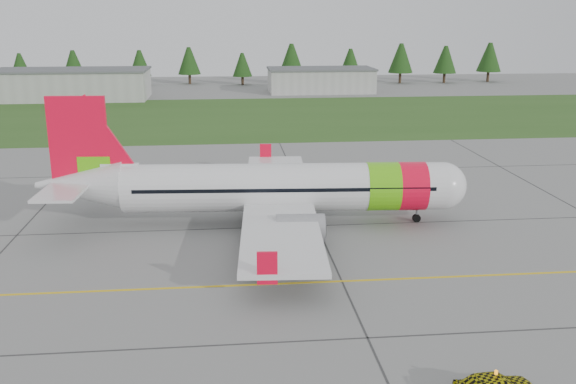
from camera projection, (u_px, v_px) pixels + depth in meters
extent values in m
plane|color=gray|center=(188.00, 347.00, 35.10)|extent=(320.00, 320.00, 0.00)
cylinder|color=silver|center=(285.00, 187.00, 55.01)|extent=(27.59, 5.84, 4.11)
sphere|color=silver|center=(442.00, 186.00, 55.49)|extent=(4.11, 4.11, 4.11)
cone|color=silver|center=(80.00, 185.00, 54.30)|extent=(7.62, 4.57, 4.11)
cube|color=black|center=(446.00, 182.00, 55.40)|extent=(1.86, 2.84, 0.59)
cylinder|color=#60CA0F|center=(382.00, 186.00, 55.31)|extent=(3.00, 4.35, 4.19)
cylinder|color=#F9082A|center=(411.00, 186.00, 55.40)|extent=(2.58, 4.33, 4.19)
cube|color=silver|center=(278.00, 200.00, 55.30)|extent=(7.92, 34.01, 0.38)
cube|color=#F9082A|center=(266.00, 153.00, 71.24)|extent=(1.27, 0.27, 2.11)
cube|color=#F9082A|center=(267.00, 268.00, 38.98)|extent=(1.27, 0.27, 2.11)
cylinder|color=gray|center=(294.00, 189.00, 61.09)|extent=(3.92, 2.45, 2.21)
cylinder|color=gray|center=(300.00, 228.00, 49.93)|extent=(3.92, 2.45, 2.21)
cube|color=#F9082A|center=(79.00, 144.00, 53.36)|extent=(4.86, 0.69, 8.01)
cube|color=#60CA0F|center=(95.00, 171.00, 54.02)|extent=(2.76, 0.62, 2.53)
cube|color=silver|center=(73.00, 182.00, 54.21)|extent=(4.13, 12.30, 0.23)
cylinder|color=slate|center=(417.00, 214.00, 56.09)|extent=(0.19, 0.19, 1.47)
cylinder|color=black|center=(416.00, 218.00, 56.19)|extent=(0.73, 0.34, 0.72)
cylinder|color=slate|center=(266.00, 203.00, 58.40)|extent=(0.23, 0.23, 2.00)
cylinder|color=black|center=(262.00, 208.00, 58.51)|extent=(1.12, 0.54, 1.10)
cylinder|color=slate|center=(267.00, 223.00, 52.72)|extent=(0.23, 0.23, 2.00)
cylinder|color=black|center=(261.00, 229.00, 52.83)|extent=(1.12, 0.54, 1.10)
imported|color=#CBC50B|center=(497.00, 362.00, 29.84)|extent=(1.43, 1.66, 3.89)
cube|color=#30561E|center=(211.00, 117.00, 113.72)|extent=(320.00, 50.00, 0.03)
cube|color=gold|center=(194.00, 287.00, 42.77)|extent=(120.00, 0.25, 0.02)
cube|color=#A8A8A3|center=(72.00, 85.00, 136.89)|extent=(32.00, 14.00, 6.00)
cube|color=#A8A8A3|center=(321.00, 81.00, 149.95)|extent=(24.00, 12.00, 5.20)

